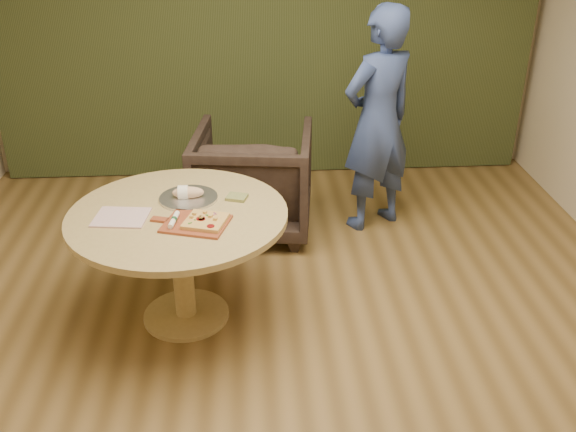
{
  "coord_description": "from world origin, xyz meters",
  "views": [
    {
      "loc": [
        -0.17,
        -2.82,
        2.47
      ],
      "look_at": [
        0.04,
        0.25,
        0.86
      ],
      "focal_mm": 40.0,
      "sensor_mm": 36.0,
      "label": 1
    }
  ],
  "objects_px": {
    "pedestal_table": "(179,233)",
    "serving_tray": "(189,198)",
    "flatbread_pizza": "(205,221)",
    "cutlery_roll": "(174,220)",
    "bread_roll": "(187,193)",
    "pizza_paddle": "(194,224)",
    "armchair": "(253,175)",
    "person_standing": "(378,121)"
  },
  "relations": [
    {
      "from": "pedestal_table",
      "to": "pizza_paddle",
      "type": "height_order",
      "value": "pizza_paddle"
    },
    {
      "from": "pedestal_table",
      "to": "serving_tray",
      "type": "relative_size",
      "value": 3.65
    },
    {
      "from": "pizza_paddle",
      "to": "flatbread_pizza",
      "type": "distance_m",
      "value": 0.07
    },
    {
      "from": "cutlery_roll",
      "to": "bread_roll",
      "type": "height_order",
      "value": "bread_roll"
    },
    {
      "from": "flatbread_pizza",
      "to": "bread_roll",
      "type": "distance_m",
      "value": 0.37
    },
    {
      "from": "bread_roll",
      "to": "flatbread_pizza",
      "type": "bearing_deg",
      "value": -69.56
    },
    {
      "from": "serving_tray",
      "to": "flatbread_pizza",
      "type": "bearing_deg",
      "value": -70.85
    },
    {
      "from": "flatbread_pizza",
      "to": "serving_tray",
      "type": "distance_m",
      "value": 0.37
    },
    {
      "from": "cutlery_roll",
      "to": "bread_roll",
      "type": "distance_m",
      "value": 0.33
    },
    {
      "from": "pizza_paddle",
      "to": "flatbread_pizza",
      "type": "xyz_separation_m",
      "value": [
        0.06,
        -0.01,
        0.02
      ]
    },
    {
      "from": "bread_roll",
      "to": "person_standing",
      "type": "distance_m",
      "value": 1.7
    },
    {
      "from": "flatbread_pizza",
      "to": "bread_roll",
      "type": "xyz_separation_m",
      "value": [
        -0.13,
        0.35,
        0.02
      ]
    },
    {
      "from": "serving_tray",
      "to": "person_standing",
      "type": "xyz_separation_m",
      "value": [
        1.36,
        1.01,
        0.11
      ]
    },
    {
      "from": "pedestal_table",
      "to": "serving_tray",
      "type": "height_order",
      "value": "serving_tray"
    },
    {
      "from": "pedestal_table",
      "to": "bread_roll",
      "type": "height_order",
      "value": "bread_roll"
    },
    {
      "from": "cutlery_roll",
      "to": "bread_roll",
      "type": "bearing_deg",
      "value": 89.85
    },
    {
      "from": "pizza_paddle",
      "to": "flatbread_pizza",
      "type": "relative_size",
      "value": 1.72
    },
    {
      "from": "serving_tray",
      "to": "pizza_paddle",
      "type": "bearing_deg",
      "value": -80.58
    },
    {
      "from": "serving_tray",
      "to": "bread_roll",
      "type": "height_order",
      "value": "bread_roll"
    },
    {
      "from": "pedestal_table",
      "to": "flatbread_pizza",
      "type": "height_order",
      "value": "flatbread_pizza"
    },
    {
      "from": "pedestal_table",
      "to": "person_standing",
      "type": "relative_size",
      "value": 0.75
    },
    {
      "from": "pizza_paddle",
      "to": "bread_roll",
      "type": "height_order",
      "value": "bread_roll"
    },
    {
      "from": "pedestal_table",
      "to": "armchair",
      "type": "relative_size",
      "value": 1.43
    },
    {
      "from": "cutlery_roll",
      "to": "person_standing",
      "type": "distance_m",
      "value": 1.95
    },
    {
      "from": "pedestal_table",
      "to": "cutlery_roll",
      "type": "relative_size",
      "value": 6.52
    },
    {
      "from": "flatbread_pizza",
      "to": "person_standing",
      "type": "xyz_separation_m",
      "value": [
        1.24,
        1.36,
        0.09
      ]
    },
    {
      "from": "flatbread_pizza",
      "to": "armchair",
      "type": "distance_m",
      "value": 1.42
    },
    {
      "from": "cutlery_roll",
      "to": "pedestal_table",
      "type": "bearing_deg",
      "value": 96.45
    },
    {
      "from": "cutlery_roll",
      "to": "pizza_paddle",
      "type": "bearing_deg",
      "value": 2.35
    },
    {
      "from": "pedestal_table",
      "to": "serving_tray",
      "type": "bearing_deg",
      "value": 73.44
    },
    {
      "from": "bread_roll",
      "to": "armchair",
      "type": "xyz_separation_m",
      "value": [
        0.41,
        1.0,
        -0.34
      ]
    },
    {
      "from": "pedestal_table",
      "to": "flatbread_pizza",
      "type": "xyz_separation_m",
      "value": [
        0.17,
        -0.17,
        0.17
      ]
    },
    {
      "from": "serving_tray",
      "to": "pedestal_table",
      "type": "bearing_deg",
      "value": -106.56
    },
    {
      "from": "pizza_paddle",
      "to": "armchair",
      "type": "height_order",
      "value": "armchair"
    },
    {
      "from": "serving_tray",
      "to": "person_standing",
      "type": "height_order",
      "value": "person_standing"
    },
    {
      "from": "flatbread_pizza",
      "to": "pedestal_table",
      "type": "bearing_deg",
      "value": 135.75
    },
    {
      "from": "bread_roll",
      "to": "armchair",
      "type": "height_order",
      "value": "armchair"
    },
    {
      "from": "pizza_paddle",
      "to": "armchair",
      "type": "relative_size",
      "value": 0.52
    },
    {
      "from": "pizza_paddle",
      "to": "armchair",
      "type": "bearing_deg",
      "value": 92.4
    },
    {
      "from": "flatbread_pizza",
      "to": "armchair",
      "type": "height_order",
      "value": "armchair"
    },
    {
      "from": "bread_roll",
      "to": "person_standing",
      "type": "height_order",
      "value": "person_standing"
    },
    {
      "from": "cutlery_roll",
      "to": "serving_tray",
      "type": "distance_m",
      "value": 0.33
    }
  ]
}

